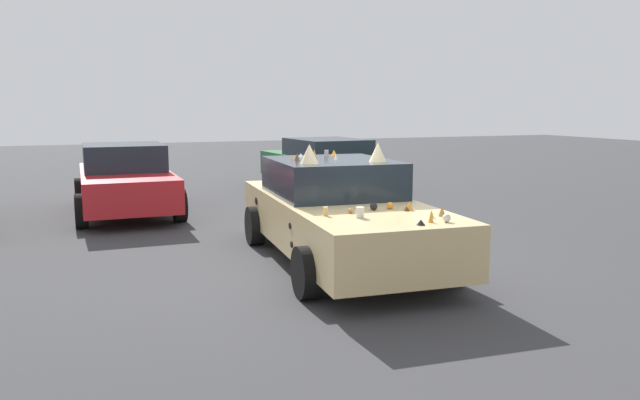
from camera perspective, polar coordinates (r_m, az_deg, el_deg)
ground_plane at (r=8.68m, az=1.85°, el=-5.77°), size 60.00×60.00×0.00m
art_car_decorated at (r=8.61m, az=1.71°, el=-1.14°), size 4.77×2.27×1.68m
parked_sedan_near_left at (r=13.07m, az=-17.62°, el=1.81°), size 4.20×1.96×1.41m
parked_sedan_far_left at (r=16.00m, az=0.17°, el=3.42°), size 4.31×2.29×1.35m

